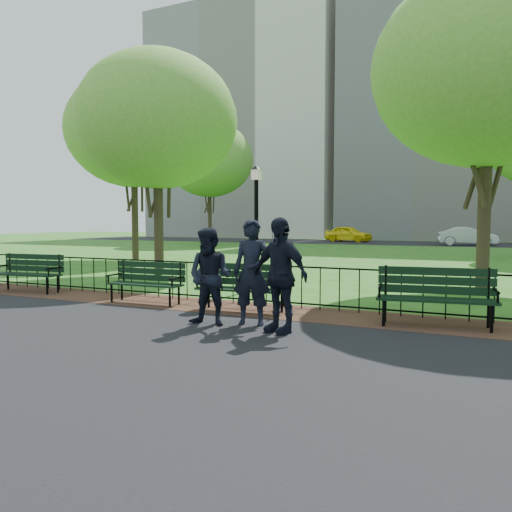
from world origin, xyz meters
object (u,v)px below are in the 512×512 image
at_px(person_mid, 210,277).
at_px(taxi, 348,234).
at_px(park_bench_left_a, 147,278).
at_px(tree_near_e, 489,68).
at_px(tree_far_w, 209,160).
at_px(tree_mid_w, 134,130).
at_px(park_bench_left_b, 30,269).
at_px(park_bench_right_a, 436,290).
at_px(lamppost, 256,222).
at_px(sedan_silver, 467,236).
at_px(park_bench_main, 228,280).
at_px(person_right, 280,275).
at_px(tree_near_w, 157,121).
at_px(person_left, 252,272).

distance_m(person_mid, taxi, 36.37).
xyz_separation_m(park_bench_left_a, person_mid, (2.46, -1.46, 0.29)).
xyz_separation_m(tree_near_e, tree_far_w, (-19.60, 19.41, 0.86)).
distance_m(tree_mid_w, person_mid, 16.79).
xyz_separation_m(park_bench_left_b, park_bench_right_a, (9.87, -0.05, 0.03)).
height_order(lamppost, sedan_silver, lamppost).
height_order(park_bench_left_a, park_bench_right_a, park_bench_right_a).
relative_size(lamppost, tree_mid_w, 0.38).
relative_size(park_bench_main, tree_mid_w, 0.22).
height_order(tree_mid_w, sedan_silver, tree_mid_w).
bearing_deg(person_mid, person_right, -3.05).
bearing_deg(tree_mid_w, person_mid, -46.78).
bearing_deg(person_mid, lamppost, 102.12).
bearing_deg(person_mid, park_bench_main, 102.62).
height_order(person_mid, person_right, person_right).
bearing_deg(park_bench_right_a, park_bench_left_a, 173.67).
relative_size(park_bench_left_a, person_right, 0.95).
bearing_deg(park_bench_right_a, park_bench_left_b, 172.27).
height_order(tree_near_w, sedan_silver, tree_near_w).
relative_size(tree_mid_w, tree_far_w, 0.93).
distance_m(park_bench_left_b, tree_mid_w, 12.30).
distance_m(park_bench_left_b, sedan_silver, 32.69).
height_order(park_bench_main, tree_far_w, tree_far_w).
xyz_separation_m(lamppost, taxi, (-5.63, 31.19, -1.07)).
bearing_deg(tree_far_w, tree_near_w, -64.13).
bearing_deg(park_bench_right_a, person_right, -152.64).
height_order(park_bench_left_b, person_left, person_left).
bearing_deg(tree_mid_w, park_bench_left_b, -65.19).
distance_m(park_bench_left_a, park_bench_left_b, 3.85).
bearing_deg(sedan_silver, park_bench_main, 165.11).
relative_size(park_bench_main, sedan_silver, 0.45).
relative_size(park_bench_right_a, person_mid, 1.19).
bearing_deg(tree_near_e, park_bench_left_a, -141.34).
xyz_separation_m(park_bench_main, person_left, (1.04, -1.05, 0.30)).
bearing_deg(park_bench_right_a, lamppost, 140.94).
height_order(park_bench_left_a, tree_near_w, tree_near_w).
bearing_deg(park_bench_left_b, tree_far_w, 104.49).
relative_size(park_bench_left_b, sedan_silver, 0.46).
bearing_deg(sedan_silver, tree_near_w, 152.91).
relative_size(tree_near_e, tree_mid_w, 0.94).
bearing_deg(park_bench_main, park_bench_left_a, 172.81).
bearing_deg(sedan_silver, taxi, 65.41).
height_order(lamppost, tree_near_w, tree_near_w).
xyz_separation_m(tree_far_w, taxi, (8.50, 9.51, -5.84)).
relative_size(park_bench_left_b, tree_near_e, 0.23).
bearing_deg(sedan_silver, person_right, 168.26).
distance_m(park_bench_right_a, tree_near_e, 7.31).
bearing_deg(tree_near_w, taxi, 92.10).
height_order(tree_far_w, person_right, tree_far_w).
bearing_deg(park_bench_main, park_bench_right_a, -2.14).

